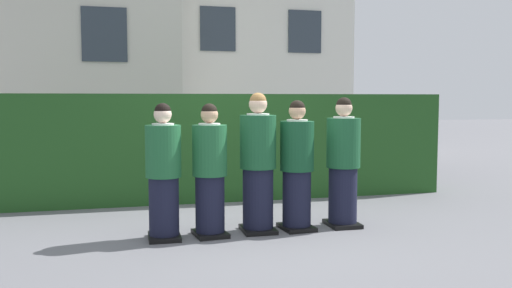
% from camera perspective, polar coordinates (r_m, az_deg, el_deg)
% --- Properties ---
extents(ground_plane, '(60.00, 60.00, 0.00)m').
position_cam_1_polar(ground_plane, '(6.54, 0.00, -9.21)').
color(ground_plane, slate).
extents(student_front_row_0, '(0.40, 0.44, 1.53)m').
position_cam_1_polar(student_front_row_0, '(6.18, -9.66, -3.22)').
color(student_front_row_0, black).
rests_on(student_front_row_0, ground).
extents(student_front_row_1, '(0.40, 0.48, 1.53)m').
position_cam_1_polar(student_front_row_1, '(6.25, -4.87, -3.10)').
color(student_front_row_1, black).
rests_on(student_front_row_1, ground).
extents(student_front_row_2, '(0.43, 0.48, 1.65)m').
position_cam_1_polar(student_front_row_2, '(6.42, 0.21, -2.32)').
color(student_front_row_2, black).
rests_on(student_front_row_2, ground).
extents(student_front_row_3, '(0.41, 0.48, 1.56)m').
position_cam_1_polar(student_front_row_3, '(6.56, 4.30, -2.58)').
color(student_front_row_3, black).
rests_on(student_front_row_3, ground).
extents(student_front_row_4, '(0.42, 0.46, 1.60)m').
position_cam_1_polar(student_front_row_4, '(6.80, 9.11, -2.22)').
color(student_front_row_4, black).
rests_on(student_front_row_4, ground).
extents(hedge, '(7.28, 0.70, 1.65)m').
position_cam_1_polar(hedge, '(8.58, -3.73, -0.28)').
color(hedge, '#214C1E').
rests_on(hedge, ground).
extents(school_building_main, '(6.07, 4.67, 6.37)m').
position_cam_1_polar(school_building_main, '(14.00, -20.80, 11.37)').
color(school_building_main, beige).
rests_on(school_building_main, ground).
extents(school_building_annex, '(5.43, 4.05, 6.90)m').
position_cam_1_polar(school_building_annex, '(16.10, -1.14, 11.72)').
color(school_building_annex, silver).
rests_on(school_building_annex, ground).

